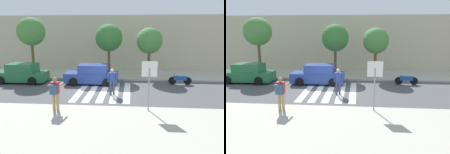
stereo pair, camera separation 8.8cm
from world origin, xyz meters
TOP-DOWN VIEW (x-y plane):
  - ground_plane at (0.00, 0.00)m, footprint 120.00×120.00m
  - sidewalk_near at (0.00, -6.20)m, footprint 60.00×6.00m
  - sidewalk_far at (0.00, 6.00)m, footprint 60.00×4.80m
  - building_facade_far at (0.00, 10.40)m, footprint 56.00×4.00m
  - crosswalk_stripe_0 at (-1.60, 0.20)m, footprint 0.44×5.20m
  - crosswalk_stripe_1 at (-0.80, 0.20)m, footprint 0.44×5.20m
  - crosswalk_stripe_2 at (0.00, 0.20)m, footprint 0.44×5.20m
  - crosswalk_stripe_3 at (0.80, 0.20)m, footprint 0.44×5.20m
  - crosswalk_stripe_4 at (1.60, 0.20)m, footprint 0.44×5.20m
  - stop_sign at (2.74, -3.67)m, footprint 0.76×0.08m
  - photographer_with_backpack at (-1.92, -4.13)m, footprint 0.61×0.87m
  - pedestrian_crossing at (0.64, -0.60)m, footprint 0.56×0.33m
  - parked_car_green at (-6.94, 2.30)m, footprint 4.10×1.92m
  - parked_car_blue at (-1.17, 2.30)m, footprint 4.10×1.92m
  - motorcycle at (5.67, 2.60)m, footprint 1.76×0.60m
  - street_tree_west at (-6.76, 4.20)m, footprint 2.41×2.41m
  - street_tree_center at (-0.13, 5.09)m, footprint 2.39×2.39m
  - street_tree_east at (3.40, 4.74)m, footprint 2.22×2.22m

SIDE VIEW (x-z plane):
  - ground_plane at x=0.00m, z-range 0.00..0.00m
  - crosswalk_stripe_0 at x=-1.60m, z-range 0.00..0.01m
  - crosswalk_stripe_1 at x=-0.80m, z-range 0.00..0.01m
  - crosswalk_stripe_2 at x=0.00m, z-range 0.00..0.01m
  - crosswalk_stripe_3 at x=0.80m, z-range 0.00..0.01m
  - crosswalk_stripe_4 at x=1.60m, z-range 0.00..0.01m
  - sidewalk_near at x=0.00m, z-range 0.00..0.14m
  - sidewalk_far at x=0.00m, z-range 0.00..0.14m
  - motorcycle at x=5.67m, z-range -0.02..0.85m
  - parked_car_green at x=-6.94m, z-range -0.05..1.50m
  - parked_car_blue at x=-1.17m, z-range -0.05..1.50m
  - pedestrian_crossing at x=0.64m, z-range 0.11..1.84m
  - photographer_with_backpack at x=-1.92m, z-range 0.31..2.03m
  - stop_sign at x=2.74m, z-range 0.71..3.21m
  - building_facade_far at x=0.00m, z-range 0.00..5.69m
  - street_tree_east at x=3.40m, z-range 1.13..5.38m
  - street_tree_center at x=-0.13m, z-range 1.20..5.77m
  - street_tree_west at x=-6.76m, z-range 1.46..6.58m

